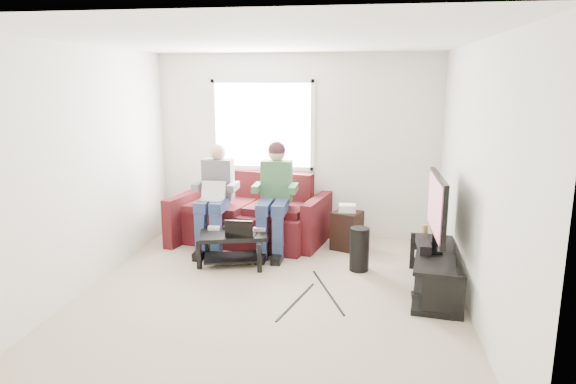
% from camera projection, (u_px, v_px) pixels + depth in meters
% --- Properties ---
extents(floor, '(4.50, 4.50, 0.00)m').
position_uv_depth(floor, '(269.00, 296.00, 5.42)').
color(floor, tan).
rests_on(floor, ground).
extents(ceiling, '(4.50, 4.50, 0.00)m').
position_uv_depth(ceiling, '(267.00, 40.00, 4.86)').
color(ceiling, white).
rests_on(ceiling, wall_back).
extents(wall_back, '(4.50, 0.00, 4.50)m').
position_uv_depth(wall_back, '(297.00, 147.00, 7.31)').
color(wall_back, silver).
rests_on(wall_back, floor).
extents(wall_front, '(4.50, 0.00, 4.50)m').
position_uv_depth(wall_front, '(196.00, 245.00, 2.96)').
color(wall_front, silver).
rests_on(wall_front, floor).
extents(wall_left, '(0.00, 4.50, 4.50)m').
position_uv_depth(wall_left, '(83.00, 170.00, 5.42)').
color(wall_left, silver).
rests_on(wall_left, floor).
extents(wall_right, '(0.00, 4.50, 4.50)m').
position_uv_depth(wall_right, '(476.00, 181.00, 4.85)').
color(wall_right, silver).
rests_on(wall_right, floor).
extents(window, '(1.48, 0.04, 1.28)m').
position_uv_depth(window, '(263.00, 125.00, 7.30)').
color(window, white).
rests_on(window, wall_back).
extents(sofa, '(2.21, 1.30, 0.95)m').
position_uv_depth(sofa, '(251.00, 217.00, 7.19)').
color(sofa, '#4D131A').
rests_on(sofa, floor).
extents(person_left, '(0.40, 0.70, 1.40)m').
position_uv_depth(person_left, '(215.00, 192.00, 6.79)').
color(person_left, navy).
rests_on(person_left, sofa).
extents(person_right, '(0.40, 0.71, 1.44)m').
position_uv_depth(person_right, '(275.00, 189.00, 6.68)').
color(person_right, navy).
rests_on(person_right, sofa).
extents(laptop_silver, '(0.37, 0.30, 0.24)m').
position_uv_depth(laptop_silver, '(212.00, 195.00, 6.64)').
color(laptop_silver, silver).
rests_on(laptop_silver, person_left).
extents(coffee_table, '(0.90, 0.68, 0.40)m').
position_uv_depth(coffee_table, '(233.00, 242.00, 6.28)').
color(coffee_table, black).
rests_on(coffee_table, floor).
extents(laptop_black, '(0.37, 0.29, 0.24)m').
position_uv_depth(laptop_black, '(241.00, 226.00, 6.14)').
color(laptop_black, black).
rests_on(laptop_black, coffee_table).
extents(controller_a, '(0.15, 0.11, 0.04)m').
position_uv_depth(controller_a, '(214.00, 228.00, 6.41)').
color(controller_a, silver).
rests_on(controller_a, coffee_table).
extents(controller_b, '(0.16, 0.13, 0.04)m').
position_uv_depth(controller_b, '(229.00, 227.00, 6.44)').
color(controller_b, black).
rests_on(controller_b, coffee_table).
extents(controller_c, '(0.15, 0.12, 0.04)m').
position_uv_depth(controller_c, '(260.00, 229.00, 6.36)').
color(controller_c, gray).
rests_on(controller_c, coffee_table).
extents(tv_stand, '(0.58, 1.39, 0.45)m').
position_uv_depth(tv_stand, '(434.00, 274.00, 5.49)').
color(tv_stand, black).
rests_on(tv_stand, floor).
extents(tv, '(0.12, 1.10, 0.81)m').
position_uv_depth(tv, '(437.00, 208.00, 5.43)').
color(tv, black).
rests_on(tv, tv_stand).
extents(soundbar, '(0.12, 0.50, 0.10)m').
position_uv_depth(soundbar, '(423.00, 244.00, 5.54)').
color(soundbar, black).
rests_on(soundbar, tv_stand).
extents(drink_cup, '(0.08, 0.08, 0.12)m').
position_uv_depth(drink_cup, '(425.00, 230.00, 6.04)').
color(drink_cup, '#A87F48').
rests_on(drink_cup, tv_stand).
extents(console_white, '(0.30, 0.22, 0.06)m').
position_uv_depth(console_white, '(440.00, 282.00, 5.09)').
color(console_white, silver).
rests_on(console_white, tv_stand).
extents(console_grey, '(0.34, 0.26, 0.08)m').
position_uv_depth(console_grey, '(431.00, 258.00, 5.76)').
color(console_grey, gray).
rests_on(console_grey, tv_stand).
extents(console_black, '(0.38, 0.30, 0.07)m').
position_uv_depth(console_black, '(435.00, 269.00, 5.42)').
color(console_black, black).
rests_on(console_black, tv_stand).
extents(subwoofer, '(0.23, 0.23, 0.52)m').
position_uv_depth(subwoofer, '(359.00, 249.00, 6.09)').
color(subwoofer, black).
rests_on(subwoofer, floor).
extents(keyboard_floor, '(0.16, 0.43, 0.02)m').
position_uv_depth(keyboard_floor, '(419.00, 300.00, 5.28)').
color(keyboard_floor, black).
rests_on(keyboard_floor, floor).
extents(end_table, '(0.35, 0.35, 0.61)m').
position_uv_depth(end_table, '(347.00, 229.00, 6.87)').
color(end_table, black).
rests_on(end_table, floor).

